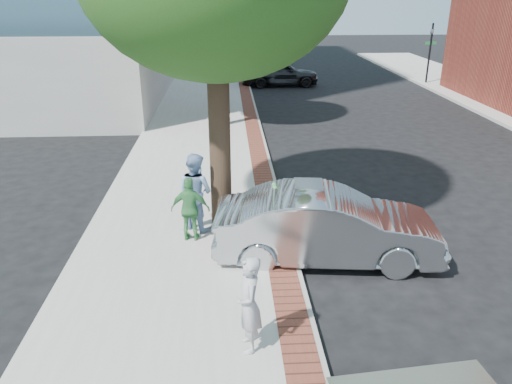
{
  "coord_description": "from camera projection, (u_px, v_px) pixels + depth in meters",
  "views": [
    {
      "loc": [
        -0.42,
        -9.8,
        5.72
      ],
      "look_at": [
        0.25,
        1.29,
        1.2
      ],
      "focal_mm": 35.0,
      "sensor_mm": 36.0,
      "label": 1
    }
  ],
  "objects": [
    {
      "name": "parking_meter",
      "position": [
        274.0,
        201.0,
        11.48
      ],
      "size": [
        0.12,
        0.32,
        1.47
      ],
      "color": "gray",
      "rests_on": "sidewalk"
    },
    {
      "name": "sidewalk",
      "position": [
        198.0,
        153.0,
        18.53
      ],
      "size": [
        5.0,
        60.0,
        0.15
      ],
      "primitive_type": "cube",
      "color": "#9E9991",
      "rests_on": "ground"
    },
    {
      "name": "ground",
      "position": [
        249.0,
        263.0,
        11.24
      ],
      "size": [
        120.0,
        120.0,
        0.0
      ],
      "primitive_type": "plane",
      "color": "black",
      "rests_on": "ground"
    },
    {
      "name": "brick_strip",
      "position": [
        257.0,
        150.0,
        18.62
      ],
      "size": [
        0.6,
        60.0,
        0.01
      ],
      "primitive_type": "cube",
      "color": "brown",
      "rests_on": "sidewalk"
    },
    {
      "name": "sedan_silver",
      "position": [
        327.0,
        226.0,
        11.12
      ],
      "size": [
        5.16,
        2.27,
        1.65
      ],
      "primitive_type": "imported",
      "rotation": [
        0.0,
        0.0,
        1.46
      ],
      "color": "#A2A4A9",
      "rests_on": "ground"
    },
    {
      "name": "person_officer",
      "position": [
        195.0,
        191.0,
        12.24
      ],
      "size": [
        1.2,
        1.16,
        1.94
      ],
      "primitive_type": "imported",
      "rotation": [
        0.0,
        0.0,
        2.47
      ],
      "color": "#829FC9",
      "rests_on": "sidewalk"
    },
    {
      "name": "signal_near",
      "position": [
        247.0,
        50.0,
        30.78
      ],
      "size": [
        0.7,
        0.15,
        3.8
      ],
      "color": "black",
      "rests_on": "ground"
    },
    {
      "name": "person_gray",
      "position": [
        249.0,
        305.0,
        8.04
      ],
      "size": [
        0.45,
        0.65,
        1.7
      ],
      "primitive_type": "imported",
      "rotation": [
        0.0,
        0.0,
        -1.5
      ],
      "color": "#A7A7AC",
      "rests_on": "sidewalk"
    },
    {
      "name": "signal_far",
      "position": [
        430.0,
        49.0,
        31.43
      ],
      "size": [
        0.7,
        0.15,
        3.8
      ],
      "color": "black",
      "rests_on": "ground"
    },
    {
      "name": "person_green",
      "position": [
        190.0,
        209.0,
        11.7
      ],
      "size": [
        0.95,
        0.48,
        1.57
      ],
      "primitive_type": "imported",
      "rotation": [
        0.0,
        0.0,
        3.04
      ],
      "color": "#3E8A49",
      "rests_on": "sidewalk"
    },
    {
      "name": "bg_car",
      "position": [
        280.0,
        73.0,
        31.58
      ],
      "size": [
        4.87,
        2.05,
        1.64
      ],
      "primitive_type": "imported",
      "rotation": [
        0.0,
        0.0,
        1.59
      ],
      "color": "black",
      "rests_on": "ground"
    },
    {
      "name": "curb",
      "position": [
        267.0,
        152.0,
        18.67
      ],
      "size": [
        0.1,
        60.0,
        0.15
      ],
      "primitive_type": "cube",
      "color": "gray",
      "rests_on": "ground"
    },
    {
      "name": "tree_far",
      "position": [
        222.0,
        1.0,
        20.31
      ],
      "size": [
        4.8,
        4.8,
        7.14
      ],
      "color": "black",
      "rests_on": "sidewalk"
    },
    {
      "name": "office_base",
      "position": [
        17.0,
        56.0,
        30.11
      ],
      "size": [
        18.2,
        22.2,
        4.0
      ],
      "primitive_type": "cube",
      "color": "gray",
      "rests_on": "ground"
    }
  ]
}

